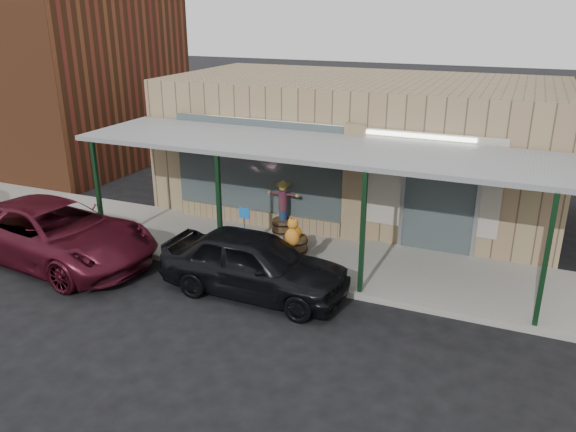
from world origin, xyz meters
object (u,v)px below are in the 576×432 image
at_px(parked_sedan, 255,263).
at_px(car_maroon, 55,233).
at_px(handicap_sign, 244,226).
at_px(barrel_scarecrow, 283,215).
at_px(barrel_pumpkin, 295,243).

xyz_separation_m(parked_sedan, car_maroon, (-5.52, -0.42, 0.03)).
height_order(handicap_sign, parked_sedan, parked_sedan).
relative_size(handicap_sign, parked_sedan, 0.31).
bearing_deg(handicap_sign, parked_sedan, -55.66).
distance_m(parked_sedan, car_maroon, 5.54).
relative_size(barrel_scarecrow, barrel_pumpkin, 1.86).
bearing_deg(handicap_sign, barrel_pumpkin, 38.87).
distance_m(barrel_pumpkin, parked_sedan, 2.23).
bearing_deg(barrel_scarecrow, parked_sedan, -93.69).
bearing_deg(handicap_sign, barrel_scarecrow, 83.51).
bearing_deg(car_maroon, parked_sedan, -79.30).
relative_size(barrel_pumpkin, car_maroon, 0.15).
bearing_deg(barrel_scarecrow, barrel_pumpkin, -69.65).
relative_size(parked_sedan, car_maroon, 0.79).
bearing_deg(car_maroon, barrel_pumpkin, -58.66).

